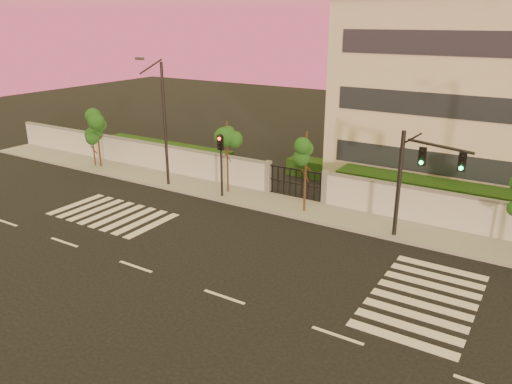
# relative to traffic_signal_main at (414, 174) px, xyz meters

# --- Properties ---
(ground) EXTENTS (120.00, 120.00, 0.00)m
(ground) POSITION_rel_traffic_signal_main_xyz_m (-4.80, -9.53, -3.58)
(ground) COLOR black
(ground) RESTS_ON ground
(sidewalk) EXTENTS (60.00, 3.00, 0.15)m
(sidewalk) POSITION_rel_traffic_signal_main_xyz_m (-4.80, 0.97, -3.50)
(sidewalk) COLOR gray
(sidewalk) RESTS_ON ground
(perimeter_wall) EXTENTS (60.00, 0.36, 2.20)m
(perimeter_wall) POSITION_rel_traffic_signal_main_xyz_m (-4.69, 2.47, -2.51)
(perimeter_wall) COLOR silver
(perimeter_wall) RESTS_ON ground
(hedge_row) EXTENTS (41.00, 4.25, 1.80)m
(hedge_row) POSITION_rel_traffic_signal_main_xyz_m (-3.63, 5.20, -2.76)
(hedge_row) COLOR black
(hedge_row) RESTS_ON ground
(road_markings) EXTENTS (57.00, 7.62, 0.02)m
(road_markings) POSITION_rel_traffic_signal_main_xyz_m (-6.38, -5.78, -3.57)
(road_markings) COLOR silver
(road_markings) RESTS_ON ground
(street_tree_a) EXTENTS (1.60, 1.27, 4.32)m
(street_tree_a) POSITION_rel_traffic_signal_main_xyz_m (-23.61, 0.79, -0.39)
(street_tree_a) COLOR #382314
(street_tree_a) RESTS_ON ground
(street_tree_b) EXTENTS (1.35, 1.08, 3.42)m
(street_tree_b) POSITION_rel_traffic_signal_main_xyz_m (-24.14, 0.70, -1.06)
(street_tree_b) COLOR #382314
(street_tree_b) RESTS_ON ground
(street_tree_c) EXTENTS (1.56, 1.24, 4.75)m
(street_tree_c) POSITION_rel_traffic_signal_main_xyz_m (-12.01, 1.11, -0.08)
(street_tree_c) COLOR #382314
(street_tree_c) RESTS_ON ground
(street_tree_d) EXTENTS (1.56, 1.24, 4.86)m
(street_tree_d) POSITION_rel_traffic_signal_main_xyz_m (-6.23, 0.65, 0.00)
(street_tree_d) COLOR #382314
(street_tree_d) RESTS_ON ground
(traffic_signal_main) EXTENTS (3.50, 1.31, 5.66)m
(traffic_signal_main) POSITION_rel_traffic_signal_main_xyz_m (0.00, 0.00, 0.00)
(traffic_signal_main) COLOR black
(traffic_signal_main) RESTS_ON ground
(traffic_signal_secondary) EXTENTS (0.32, 0.33, 4.17)m
(traffic_signal_secondary) POSITION_rel_traffic_signal_main_xyz_m (-11.84, 0.15, -0.93)
(traffic_signal_secondary) COLOR black
(traffic_signal_secondary) RESTS_ON ground
(streetlight_west) EXTENTS (0.51, 2.07, 8.62)m
(streetlight_west) POSITION_rel_traffic_signal_main_xyz_m (-16.35, 0.02, 1.08)
(streetlight_west) COLOR black
(streetlight_west) RESTS_ON ground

